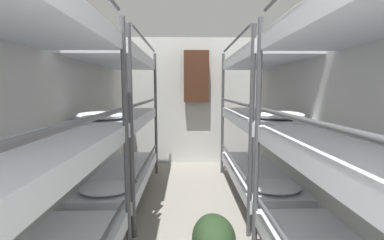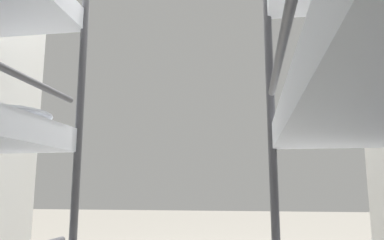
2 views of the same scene
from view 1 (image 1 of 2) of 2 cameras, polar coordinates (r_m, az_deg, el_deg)
name	(u,v)px [view 1 (image 1 of 2)]	position (r m, az deg, el deg)	size (l,w,h in m)	color
wall_left	(50,116)	(2.47, -29.05, 0.83)	(0.06, 5.17, 2.29)	silver
wall_right	(330,115)	(2.51, 28.36, 0.95)	(0.06, 5.17, 2.29)	silver
wall_back	(189,102)	(4.74, -0.70, 4.13)	(2.46, 0.06, 2.29)	silver
bunk_stack_left_far	(120,118)	(3.22, -15.61, 0.42)	(0.65, 1.88, 1.96)	#4C4C51
bunk_stack_right_far	(259,118)	(3.25, 14.66, 0.49)	(0.65, 1.88, 1.96)	#4C4C51
duffel_bag	(214,238)	(2.28, 4.85, -24.66)	(0.35, 0.46, 0.35)	#23381E
hanging_coat	(196,77)	(4.59, 0.96, 9.61)	(0.44, 0.12, 0.90)	#472819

